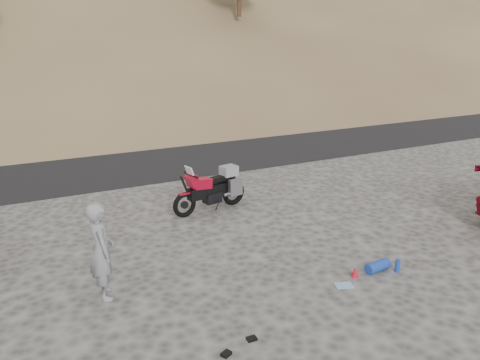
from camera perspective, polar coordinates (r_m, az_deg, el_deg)
The scene contains 10 objects.
ground at distance 8.92m, azimuth -2.44°, elevation -10.53°, with size 140.00×140.00×0.00m, color #403E3B.
road at distance 17.03m, azimuth -15.16°, elevation 2.53°, with size 120.00×7.00×0.05m, color black.
motorcycle at distance 11.51m, azimuth -3.28°, elevation -1.12°, with size 2.08×0.84×1.25m.
man at distance 8.33m, azimuth -16.03°, elevation -13.41°, with size 0.60×0.39×1.65m, color gray.
gear_blue_mat at distance 9.08m, azimuth 16.43°, elevation -10.05°, with size 0.20×0.20×0.50m, color #1A3C9E.
gear_bottle at distance 9.16m, azimuth 18.65°, elevation -9.86°, with size 0.09×0.09×0.24m, color #1A3C9E.
gear_funnel at distance 8.79m, azimuth 13.85°, elevation -10.80°, with size 0.15×0.15×0.19m, color red.
gear_glove_a at distance 7.03m, azimuth 1.43°, elevation -18.77°, with size 0.14×0.10×0.04m, color black.
gear_glove_b at distance 6.76m, azimuth -1.69°, elevation -20.42°, with size 0.14×0.10×0.05m, color black.
gear_blue_cloth at distance 8.50m, azimuth 12.56°, elevation -12.42°, with size 0.30×0.22×0.01m, color #7CA7C0.
Camera 1 is at (-3.24, -7.20, 4.16)m, focal length 35.00 mm.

